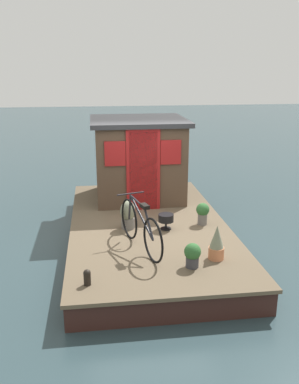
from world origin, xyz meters
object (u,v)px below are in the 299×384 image
Objects in this scene: houseboat_cabin at (139,158)px; potted_plant_ivy at (203,212)px; potted_plant_thyme at (128,214)px; charcoal_grill at (166,219)px; bicycle at (140,227)px; potted_plant_fern at (192,254)px; mooring_bollard at (87,277)px; potted_plant_sage at (217,243)px.

potted_plant_ivy is (-1.96, -1.05, -0.69)m from houseboat_cabin.
potted_plant_ivy is 1.47m from potted_plant_thyme.
houseboat_cabin reaches higher than potted_plant_thyme.
potted_plant_thyme is (-0.01, 1.47, 0.03)m from potted_plant_ivy.
potted_plant_thyme is at bearing 78.50° from charcoal_grill.
bicycle is 1.04m from charcoal_grill.
houseboat_cabin is 3.81m from potted_plant_fern.
potted_plant_fern is (-1.76, 0.62, -0.04)m from potted_plant_ivy.
houseboat_cabin is 5.51× the size of potted_plant_fern.
potted_plant_ivy is 1.83× the size of mooring_bollard.
potted_plant_sage reaches higher than potted_plant_fern.
potted_plant_thyme is at bearing -19.87° from mooring_bollard.
potted_plant_thyme reaches higher than potted_plant_ivy.
potted_plant_fern is 1.30× the size of charcoal_grill.
bicycle is 1.07m from potted_plant_fern.
potted_plant_ivy is 0.77m from charcoal_grill.
potted_plant_sage is at bearing -74.36° from mooring_bollard.
mooring_bollard is at bearing 142.89° from charcoal_grill.
potted_plant_fern reaches higher than mooring_bollard.
mooring_bollard is (-1.95, 1.47, -0.08)m from charcoal_grill.
potted_plant_fern is at bearing -175.01° from charcoal_grill.
houseboat_cabin is 4.95× the size of potted_plant_ivy.
potted_plant_fern is 0.71× the size of potted_plant_thyme.
potted_plant_thyme is at bearing 167.86° from houseboat_cabin.
houseboat_cabin reaches higher than potted_plant_fern.
potted_plant_ivy is at bearing -151.88° from houseboat_cabin.
potted_plant_sage is (-1.52, 0.16, 0.02)m from potted_plant_ivy.
houseboat_cabin is 2.33m from potted_plant_ivy.
mooring_bollard is at bearing 133.32° from potted_plant_ivy.
potted_plant_thyme reaches higher than potted_plant_fern.
potted_plant_sage is (-3.48, -0.88, -0.67)m from houseboat_cabin.
potted_plant_sage is at bearing -114.50° from bicycle.
bicycle is at bearing 126.40° from potted_plant_ivy.
houseboat_cabin is at bearing 6.63° from potted_plant_fern.
houseboat_cabin is 3.77× the size of potted_plant_sage.
bicycle is 4.39× the size of potted_plant_fern.
charcoal_grill is (-0.15, -0.72, -0.07)m from potted_plant_thyme.
bicycle is 1.45m from mooring_bollard.
potted_plant_ivy is at bearing -89.65° from potted_plant_thyme.
potted_plant_sage is 1.46× the size of potted_plant_fern.
potted_plant_thyme is (1.51, 1.31, 0.01)m from potted_plant_sage.
potted_plant_ivy is at bearing -6.17° from potted_plant_sage.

